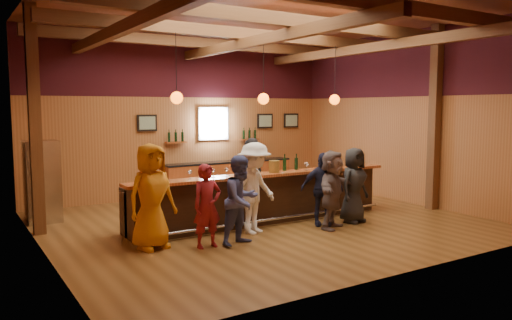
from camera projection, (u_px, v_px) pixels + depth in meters
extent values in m
plane|color=brown|center=(263.00, 222.00, 10.99)|extent=(9.00, 9.00, 0.00)
cube|color=#995729|center=(187.00, 117.00, 14.13)|extent=(9.00, 0.04, 4.50)
cube|color=#995729|center=(410.00, 125.00, 7.38)|extent=(9.00, 0.04, 4.50)
cube|color=#995729|center=(39.00, 123.00, 8.39)|extent=(0.04, 8.00, 4.50)
cube|color=#995729|center=(407.00, 118.00, 13.12)|extent=(0.04, 8.00, 4.50)
cube|color=brown|center=(264.00, 13.00, 10.52)|extent=(9.00, 8.00, 0.04)
cube|color=#3B1017|center=(187.00, 67.00, 13.97)|extent=(9.00, 0.01, 1.70)
cube|color=#3B1017|center=(36.00, 39.00, 8.25)|extent=(0.01, 8.00, 1.70)
cube|color=#3B1017|center=(408.00, 64.00, 12.97)|extent=(0.01, 8.00, 1.70)
cube|color=#4F2D16|center=(35.00, 121.00, 9.73)|extent=(0.22, 0.22, 4.50)
cube|color=#4F2D16|center=(435.00, 118.00, 12.20)|extent=(0.22, 0.22, 4.50)
cube|color=#4F2D16|center=(364.00, 2.00, 8.02)|extent=(8.80, 0.20, 0.25)
cube|color=#4F2D16|center=(291.00, 21.00, 9.71)|extent=(8.80, 0.20, 0.25)
cube|color=#4F2D16|center=(240.00, 33.00, 11.39)|extent=(8.80, 0.20, 0.25)
cube|color=#4F2D16|center=(202.00, 43.00, 13.08)|extent=(8.80, 0.20, 0.25)
cube|color=#4F2D16|center=(124.00, 28.00, 9.00)|extent=(0.18, 7.80, 0.22)
cube|color=#4F2D16|center=(263.00, 40.00, 10.58)|extent=(0.18, 7.80, 0.22)
cube|color=#4F2D16|center=(367.00, 48.00, 12.16)|extent=(0.18, 7.80, 0.22)
cube|color=black|center=(263.00, 199.00, 10.93)|extent=(6.00, 0.60, 1.05)
cube|color=#8F3E1A|center=(268.00, 174.00, 10.72)|extent=(6.30, 0.50, 0.06)
cube|color=black|center=(254.00, 178.00, 11.21)|extent=(6.00, 0.48, 0.05)
cube|color=black|center=(254.00, 199.00, 11.26)|extent=(6.00, 0.48, 0.90)
cube|color=silver|center=(323.00, 174.00, 12.27)|extent=(0.45, 0.40, 0.14)
cube|color=silver|center=(339.00, 173.00, 12.53)|extent=(0.45, 0.40, 0.14)
cylinder|color=silver|center=(274.00, 219.00, 10.62)|extent=(6.00, 0.06, 0.06)
cube|color=#8F3E1A|center=(229.00, 178.00, 14.71)|extent=(4.00, 0.50, 0.90)
cube|color=black|center=(229.00, 162.00, 14.66)|extent=(4.00, 0.52, 0.05)
cube|color=silver|center=(213.00, 124.00, 14.53)|extent=(0.95, 0.08, 0.95)
cube|color=white|center=(214.00, 124.00, 14.49)|extent=(0.78, 0.01, 0.78)
cube|color=black|center=(147.00, 123.00, 13.46)|extent=(0.55, 0.04, 0.45)
cube|color=silver|center=(147.00, 123.00, 13.44)|extent=(0.45, 0.01, 0.35)
cube|color=black|center=(265.00, 121.00, 15.46)|extent=(0.55, 0.04, 0.45)
cube|color=silver|center=(265.00, 121.00, 15.44)|extent=(0.45, 0.01, 0.35)
cube|color=black|center=(291.00, 121.00, 15.99)|extent=(0.55, 0.04, 0.45)
cube|color=silver|center=(292.00, 121.00, 15.97)|extent=(0.45, 0.01, 0.35)
cube|color=#8F3E1A|center=(176.00, 142.00, 13.89)|extent=(0.60, 0.18, 0.04)
cylinder|color=black|center=(169.00, 137.00, 13.77)|extent=(0.07, 0.07, 0.26)
cylinder|color=black|center=(176.00, 137.00, 13.87)|extent=(0.07, 0.07, 0.26)
cylinder|color=black|center=(182.00, 137.00, 13.98)|extent=(0.07, 0.07, 0.26)
cube|color=#8F3E1A|center=(249.00, 139.00, 15.15)|extent=(0.60, 0.18, 0.04)
cylinder|color=black|center=(244.00, 135.00, 15.03)|extent=(0.07, 0.07, 0.26)
cylinder|color=black|center=(249.00, 134.00, 15.14)|extent=(0.07, 0.07, 0.26)
cylinder|color=black|center=(255.00, 134.00, 15.24)|extent=(0.07, 0.07, 0.26)
cylinder|color=black|center=(176.00, 65.00, 9.59)|extent=(0.01, 0.01, 1.25)
sphere|color=#EE5A0B|center=(177.00, 98.00, 9.65)|extent=(0.24, 0.24, 0.24)
cylinder|color=black|center=(263.00, 69.00, 10.64)|extent=(0.01, 0.01, 1.25)
sphere|color=#EE5A0B|center=(263.00, 99.00, 10.71)|extent=(0.24, 0.24, 0.24)
cylinder|color=black|center=(335.00, 73.00, 11.69)|extent=(0.01, 0.01, 1.25)
sphere|color=#EE5A0B|center=(335.00, 100.00, 11.76)|extent=(0.24, 0.24, 0.24)
cube|color=silver|center=(42.00, 181.00, 10.93)|extent=(0.70, 0.70, 1.80)
imported|color=#C77112|center=(151.00, 196.00, 8.84)|extent=(1.03, 0.79, 1.89)
imported|color=maroon|center=(207.00, 206.00, 8.93)|extent=(0.56, 0.37, 1.51)
imported|color=#434D87|center=(241.00, 200.00, 9.13)|extent=(0.95, 0.83, 1.65)
imported|color=white|center=(254.00, 188.00, 9.91)|extent=(1.35, 1.07, 1.83)
imported|color=#1C1E38|center=(322.00, 189.00, 10.62)|extent=(0.99, 0.74, 1.57)
imported|color=#604F4D|center=(332.00, 190.00, 10.33)|extent=(1.56, 1.18, 1.64)
imported|color=black|center=(354.00, 185.00, 10.90)|extent=(0.90, 0.69, 1.65)
imported|color=black|center=(251.00, 176.00, 11.79)|extent=(0.71, 0.52, 1.81)
cylinder|color=brown|center=(274.00, 167.00, 10.80)|extent=(0.24, 0.24, 0.26)
cylinder|color=black|center=(285.00, 164.00, 11.13)|extent=(0.08, 0.08, 0.28)
cylinder|color=black|center=(285.00, 156.00, 11.11)|extent=(0.03, 0.03, 0.10)
cylinder|color=black|center=(296.00, 164.00, 11.30)|extent=(0.08, 0.08, 0.27)
cylinder|color=black|center=(296.00, 156.00, 11.29)|extent=(0.03, 0.03, 0.09)
cylinder|color=silver|center=(163.00, 181.00, 9.55)|extent=(0.06, 0.06, 0.01)
cylinder|color=silver|center=(163.00, 178.00, 9.54)|extent=(0.01, 0.01, 0.09)
sphere|color=silver|center=(163.00, 175.00, 9.53)|extent=(0.07, 0.07, 0.07)
cylinder|color=silver|center=(190.00, 179.00, 9.80)|extent=(0.07, 0.07, 0.01)
cylinder|color=silver|center=(190.00, 176.00, 9.80)|extent=(0.01, 0.01, 0.10)
sphere|color=silver|center=(190.00, 172.00, 9.79)|extent=(0.08, 0.08, 0.08)
cylinder|color=silver|center=(213.00, 177.00, 10.02)|extent=(0.07, 0.07, 0.01)
cylinder|color=silver|center=(213.00, 175.00, 10.01)|extent=(0.01, 0.01, 0.10)
sphere|color=silver|center=(213.00, 170.00, 10.00)|extent=(0.08, 0.08, 0.08)
cylinder|color=silver|center=(226.00, 176.00, 10.16)|extent=(0.07, 0.07, 0.01)
cylinder|color=silver|center=(226.00, 174.00, 10.16)|extent=(0.01, 0.01, 0.10)
sphere|color=silver|center=(226.00, 170.00, 10.15)|extent=(0.08, 0.08, 0.08)
cylinder|color=silver|center=(256.00, 174.00, 10.55)|extent=(0.07, 0.07, 0.01)
cylinder|color=silver|center=(256.00, 172.00, 10.54)|extent=(0.01, 0.01, 0.09)
sphere|color=silver|center=(256.00, 168.00, 10.54)|extent=(0.07, 0.07, 0.07)
cylinder|color=silver|center=(306.00, 170.00, 11.17)|extent=(0.07, 0.07, 0.01)
cylinder|color=silver|center=(306.00, 168.00, 11.17)|extent=(0.01, 0.01, 0.10)
sphere|color=silver|center=(306.00, 164.00, 11.16)|extent=(0.08, 0.08, 0.08)
cylinder|color=silver|center=(324.00, 168.00, 11.62)|extent=(0.07, 0.07, 0.01)
cylinder|color=silver|center=(324.00, 166.00, 11.62)|extent=(0.01, 0.01, 0.10)
sphere|color=silver|center=(324.00, 162.00, 11.61)|extent=(0.08, 0.08, 0.08)
cylinder|color=silver|center=(339.00, 167.00, 11.77)|extent=(0.06, 0.06, 0.01)
cylinder|color=silver|center=(339.00, 165.00, 11.76)|extent=(0.01, 0.01, 0.09)
sphere|color=silver|center=(339.00, 162.00, 11.75)|extent=(0.07, 0.07, 0.07)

